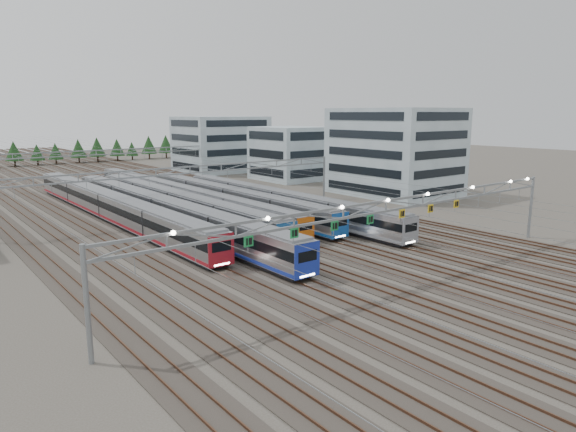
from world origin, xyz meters
TOP-DOWN VIEW (x-y plane):
  - ground at (0.00, 0.00)m, footprint 400.00×400.00m
  - track_bed at (0.00, 100.00)m, footprint 54.00×260.00m
  - train_a at (-11.25, 45.14)m, footprint 3.04×67.02m
  - train_b at (-6.75, 35.99)m, footprint 3.08×65.10m
  - train_c at (-2.25, 40.56)m, footprint 2.98×56.48m
  - train_d at (2.25, 48.90)m, footprint 2.75×68.90m
  - train_e at (6.75, 39.14)m, footprint 2.92×52.14m
  - train_f at (11.25, 31.87)m, footprint 2.94×52.30m
  - gantry_near at (-0.05, -0.12)m, footprint 56.36×0.61m
  - gantry_mid at (0.00, 40.00)m, footprint 56.36×0.36m
  - gantry_far at (0.00, 85.00)m, footprint 56.36×0.36m
  - depot_bldg_south at (42.85, 35.62)m, footprint 18.00×22.00m
  - depot_bldg_mid at (40.22, 66.33)m, footprint 14.00×16.00m
  - depot_bldg_north at (36.81, 92.97)m, footprint 22.00×18.00m
  - treeline at (5.40, 142.06)m, footprint 106.40×5.60m

SIDE VIEW (x-z plane):
  - ground at x=0.00m, z-range 0.00..0.00m
  - track_bed at x=0.00m, z-range -1.22..4.20m
  - train_d at x=2.25m, z-range 0.25..3.83m
  - train_e at x=6.75m, z-range 0.25..4.06m
  - train_f at x=11.25m, z-range 0.25..4.08m
  - train_c at x=-2.25m, z-range 0.25..4.13m
  - train_a at x=-11.25m, z-range 0.25..4.22m
  - train_b at x=-6.75m, z-range 0.25..4.26m
  - treeline at x=5.40m, z-range 0.72..7.74m
  - depot_bldg_mid at x=40.22m, z-range 0.00..12.73m
  - gantry_mid at x=0.00m, z-range 2.39..10.39m
  - gantry_far at x=0.00m, z-range 2.39..10.39m
  - gantry_near at x=-0.05m, z-range 3.05..11.13m
  - depot_bldg_north at x=36.81m, z-range 0.00..15.03m
  - depot_bldg_south at x=42.85m, z-range 0.00..16.92m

